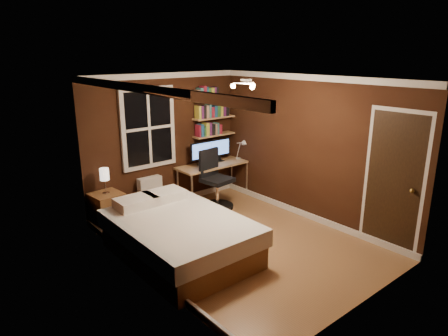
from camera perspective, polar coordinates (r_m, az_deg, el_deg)
floor at (r=6.34m, az=2.20°, el=-10.50°), size 4.20×4.20×0.00m
wall_back at (r=7.53m, az=-8.45°, el=3.78°), size 3.20×0.04×2.50m
wall_left at (r=5.00m, az=-11.43°, el=-2.77°), size 0.04×4.20×2.50m
wall_right at (r=7.03m, az=12.09°, el=2.70°), size 0.04×4.20×2.50m
ceiling at (r=5.67m, az=2.48°, el=12.67°), size 3.20×4.20×0.02m
window at (r=7.27m, az=-10.76°, el=5.64°), size 1.06×0.06×1.46m
door at (r=6.28m, az=23.01°, el=-2.01°), size 0.03×0.82×2.05m
door_knob at (r=6.13m, az=25.27°, el=-2.96°), size 0.06×0.06×0.06m
ceiling_fixture at (r=5.61m, az=3.17°, el=11.59°), size 0.44×0.44×0.18m
bookshelf_lower at (r=8.03m, az=-1.41°, el=4.74°), size 0.92×0.22×0.03m
books_row_lower at (r=8.01m, az=-1.42°, el=5.65°), size 0.54×0.16×0.23m
bookshelf_middle at (r=7.97m, az=-1.43°, el=7.21°), size 0.92×0.22×0.03m
books_row_middle at (r=7.95m, az=-1.43°, el=8.13°), size 0.66×0.16×0.23m
bookshelf_upper at (r=7.92m, az=-1.44°, el=9.71°), size 0.92×0.22×0.03m
books_row_upper at (r=7.91m, az=-1.45°, el=10.64°), size 0.48×0.16×0.23m
bed at (r=5.85m, az=-6.42°, el=-9.62°), size 1.56×2.16×0.73m
nightstand at (r=7.02m, az=-16.31°, el=-5.80°), size 0.52×0.52×0.59m
bedside_lamp at (r=6.85m, az=-16.64°, el=-1.80°), size 0.15×0.15×0.43m
radiator at (r=7.48m, az=-10.48°, el=-3.74°), size 0.44×0.15×0.66m
desk at (r=7.93m, az=-1.54°, el=0.17°), size 1.51×0.57×0.72m
monitor_left at (r=7.78m, az=-3.24°, el=2.07°), size 0.50×0.12×0.46m
monitor_right at (r=8.05m, az=-0.63°, el=2.58°), size 0.50×0.12×0.46m
desk_lamp at (r=8.17m, az=2.45°, el=2.69°), size 0.14×0.32×0.44m
office_chair at (r=7.54m, az=-1.27°, el=-2.45°), size 0.61×0.61×1.11m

